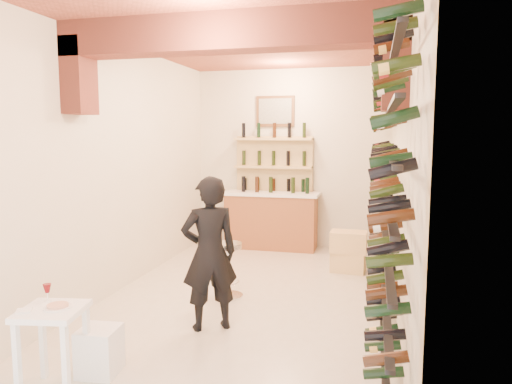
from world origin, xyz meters
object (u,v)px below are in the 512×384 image
at_px(wine_rack, 380,177).
at_px(white_stool, 100,351).
at_px(back_counter, 271,219).
at_px(crate_lower, 348,262).
at_px(tasting_table, 52,323).
at_px(chrome_barstool, 229,266).
at_px(person, 210,253).

relative_size(wine_rack, white_stool, 14.23).
distance_m(back_counter, white_stool, 4.84).
bearing_deg(white_stool, crate_lower, 62.31).
height_order(tasting_table, white_stool, tasting_table).
relative_size(back_counter, chrome_barstool, 2.45).
height_order(tasting_table, crate_lower, tasting_table).
relative_size(person, chrome_barstool, 2.33).
bearing_deg(chrome_barstool, tasting_table, -105.85).
relative_size(tasting_table, white_stool, 2.06).
distance_m(wine_rack, white_stool, 3.43).
bearing_deg(person, white_stool, 30.14).
height_order(wine_rack, back_counter, wine_rack).
bearing_deg(chrome_barstool, white_stool, -103.31).
relative_size(white_stool, person, 0.25).
xyz_separation_m(tasting_table, person, (0.79, 1.47, 0.25)).
bearing_deg(tasting_table, back_counter, 72.77).
distance_m(white_stool, person, 1.42).
xyz_separation_m(back_counter, tasting_table, (-0.66, -5.14, 0.03)).
bearing_deg(crate_lower, back_counter, 140.30).
bearing_deg(back_counter, chrome_barstool, -89.35).
xyz_separation_m(white_stool, chrome_barstool, (0.50, 2.12, 0.20)).
xyz_separation_m(chrome_barstool, crate_lower, (1.40, 1.50, -0.25)).
xyz_separation_m(white_stool, crate_lower, (1.90, 3.62, -0.05)).
height_order(wine_rack, crate_lower, wine_rack).
bearing_deg(person, crate_lower, -149.65).
height_order(wine_rack, person, wine_rack).
bearing_deg(chrome_barstool, back_counter, 90.65).
xyz_separation_m(wine_rack, chrome_barstool, (-1.80, -0.04, -1.15)).
distance_m(wine_rack, crate_lower, 2.06).
distance_m(wine_rack, tasting_table, 3.66).
xyz_separation_m(wine_rack, crate_lower, (-0.40, 1.46, -1.40)).
distance_m(tasting_table, white_stool, 0.53).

